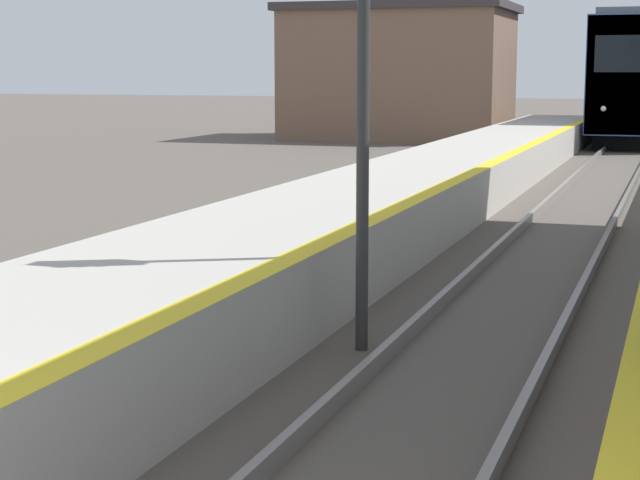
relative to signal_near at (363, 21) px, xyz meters
name	(u,v)px	position (x,y,z in m)	size (l,w,h in m)	color
signal_near	(363,21)	(0.00, 0.00, 0.00)	(0.36, 0.31, 4.43)	#2D2D2D
station_building	(399,72)	(-7.80, 31.06, -0.51)	(8.63, 5.81, 5.15)	brown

